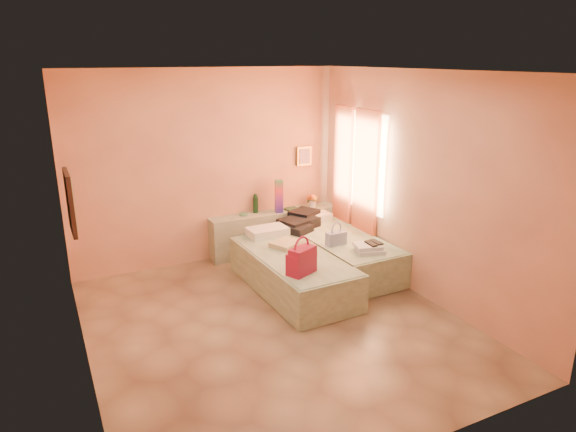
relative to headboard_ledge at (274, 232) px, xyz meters
name	(u,v)px	position (x,y,z in m)	size (l,w,h in m)	color
ground	(275,324)	(-0.98, -2.10, -0.33)	(4.50, 4.50, 0.00)	tan
room_walls	(269,160)	(-0.77, -1.53, 1.46)	(4.02, 4.51, 2.81)	#EDAC7E
headboard_ledge	(274,232)	(0.00, 0.00, 0.00)	(2.05, 0.30, 0.65)	#B0BA98
bed_left	(293,272)	(-0.38, -1.37, -0.08)	(0.90, 2.00, 0.50)	#B4CEA5
bed_right	(339,253)	(0.52, -1.05, -0.08)	(0.90, 2.00, 0.50)	#B4CEA5
water_bottle	(256,204)	(-0.28, 0.08, 0.47)	(0.08, 0.08, 0.28)	#163E25
rainbow_box	(279,196)	(0.05, -0.06, 0.58)	(0.11, 0.11, 0.50)	maroon
small_dish	(243,214)	(-0.49, 0.04, 0.34)	(0.13, 0.13, 0.03)	#4C8C67
green_book	(291,209)	(0.28, -0.03, 0.34)	(0.19, 0.14, 0.03)	#27492B
flower_vase	(312,199)	(0.65, -0.02, 0.45)	(0.19, 0.19, 0.25)	silver
magenta_handbag	(301,260)	(-0.56, -1.96, 0.34)	(0.35, 0.20, 0.33)	maroon
khaki_garment	(287,244)	(-0.32, -1.08, 0.21)	(0.39, 0.31, 0.07)	tan
clothes_pile	(302,221)	(0.24, -0.44, 0.26)	(0.60, 0.60, 0.18)	black
blue_handbag	(336,238)	(0.30, -1.32, 0.27)	(0.28, 0.12, 0.18)	#3B4A8E
towel_stack	(370,248)	(0.57, -1.74, 0.23)	(0.35, 0.30, 0.10)	silver
sandal_pair	(374,243)	(0.63, -1.74, 0.29)	(0.16, 0.21, 0.02)	black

